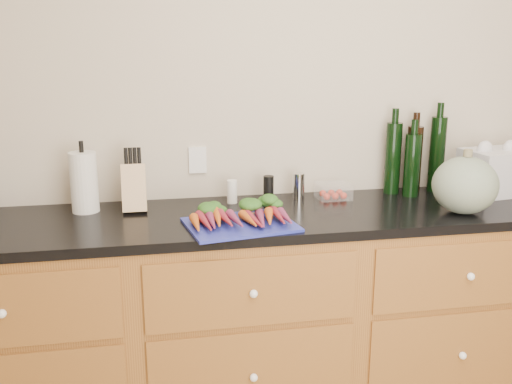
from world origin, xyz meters
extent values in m
cube|color=beige|center=(0.00, 1.62, 1.30)|extent=(4.10, 0.05, 2.60)
cube|color=brown|center=(0.00, 1.30, 0.45)|extent=(3.60, 0.60, 0.90)
cube|color=brown|center=(-1.35, 0.99, 0.72)|extent=(0.82, 0.01, 0.28)
sphere|color=white|center=(-1.35, 0.98, 0.72)|extent=(0.03, 0.03, 0.03)
cube|color=brown|center=(-0.45, 0.99, 0.72)|extent=(0.82, 0.01, 0.28)
sphere|color=white|center=(-0.45, 0.98, 0.72)|extent=(0.03, 0.03, 0.03)
cube|color=brown|center=(-0.45, 0.99, 0.36)|extent=(0.82, 0.01, 0.38)
sphere|color=white|center=(-0.45, 0.98, 0.36)|extent=(0.03, 0.03, 0.03)
cube|color=brown|center=(0.45, 0.99, 0.72)|extent=(0.82, 0.01, 0.28)
sphere|color=white|center=(0.45, 0.98, 0.72)|extent=(0.03, 0.03, 0.03)
cube|color=brown|center=(0.45, 0.99, 0.36)|extent=(0.82, 0.01, 0.38)
sphere|color=white|center=(0.45, 0.98, 0.36)|extent=(0.03, 0.03, 0.03)
cube|color=black|center=(0.00, 1.30, 0.92)|extent=(3.64, 0.62, 0.04)
cube|color=navy|center=(-0.47, 1.14, 0.95)|extent=(0.46, 0.38, 0.01)
cone|color=#C75617|center=(-0.65, 1.12, 0.97)|extent=(0.04, 0.18, 0.04)
cone|color=maroon|center=(-0.62, 1.12, 0.97)|extent=(0.04, 0.18, 0.04)
cone|color=#7A264D|center=(-0.59, 1.12, 0.97)|extent=(0.04, 0.18, 0.04)
cone|color=#C75617|center=(-0.56, 1.12, 0.97)|extent=(0.04, 0.18, 0.04)
cone|color=maroon|center=(-0.53, 1.12, 0.97)|extent=(0.04, 0.18, 0.04)
cone|color=#7A264D|center=(-0.50, 1.12, 0.97)|extent=(0.04, 0.18, 0.04)
ellipsoid|color=#1F4818|center=(-0.57, 1.26, 0.98)|extent=(0.18, 0.11, 0.06)
cone|color=#C75617|center=(-0.45, 1.12, 0.97)|extent=(0.04, 0.18, 0.04)
cone|color=maroon|center=(-0.42, 1.12, 0.97)|extent=(0.04, 0.18, 0.04)
cone|color=#7A264D|center=(-0.39, 1.12, 0.97)|extent=(0.04, 0.18, 0.04)
cone|color=#C75617|center=(-0.36, 1.12, 0.97)|extent=(0.04, 0.18, 0.04)
cone|color=maroon|center=(-0.33, 1.12, 0.97)|extent=(0.04, 0.18, 0.04)
cone|color=#7A264D|center=(-0.30, 1.12, 0.97)|extent=(0.04, 0.18, 0.04)
ellipsoid|color=#1F4818|center=(-0.37, 1.26, 0.98)|extent=(0.18, 0.11, 0.06)
ellipsoid|color=#5B6B5A|center=(0.49, 1.14, 1.06)|extent=(0.27, 0.27, 0.24)
cylinder|color=silver|center=(-1.09, 1.46, 1.07)|extent=(0.11, 0.11, 0.26)
cube|color=tan|center=(-0.89, 1.44, 1.04)|extent=(0.10, 0.10, 0.20)
cylinder|color=white|center=(-0.46, 1.48, 0.99)|extent=(0.05, 0.05, 0.11)
cylinder|color=black|center=(-0.29, 1.48, 1.00)|extent=(0.05, 0.05, 0.12)
cylinder|color=silver|center=(-0.15, 1.48, 1.00)|extent=(0.05, 0.05, 0.12)
cube|color=white|center=(0.02, 1.47, 0.98)|extent=(0.15, 0.12, 0.07)
cylinder|color=black|center=(0.32, 1.52, 1.11)|extent=(0.07, 0.07, 0.34)
cylinder|color=black|center=(0.44, 1.53, 1.10)|extent=(0.07, 0.07, 0.32)
cylinder|color=black|center=(0.55, 1.52, 1.12)|extent=(0.07, 0.07, 0.36)
cylinder|color=black|center=(0.39, 1.45, 1.09)|extent=(0.07, 0.07, 0.29)
camera|label=1|loc=(-0.81, -0.98, 1.64)|focal=40.00mm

